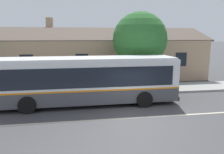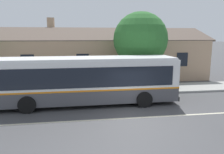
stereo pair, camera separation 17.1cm
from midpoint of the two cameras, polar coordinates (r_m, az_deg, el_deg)
name	(u,v)px [view 2 (the right image)]	position (r m, az deg, el deg)	size (l,w,h in m)	color
ground_plane	(137,118)	(12.11, 6.83, -10.53)	(300.00, 300.00, 0.00)	#424244
sidewalk_far	(118,90)	(17.67, 1.74, -3.38)	(60.00, 3.00, 0.15)	#9E9E99
lane_divider_stripe	(137,118)	(12.10, 6.83, -10.51)	(60.00, 0.16, 0.01)	beige
community_building	(104,57)	(23.98, -1.94, 5.17)	(20.84, 8.26, 6.27)	tan
transit_bus	(84,79)	(14.05, -7.04, -0.60)	(11.95, 2.84, 3.03)	#47474C
bench_by_building	(6,88)	(18.11, -25.72, -2.52)	(1.56, 0.51, 0.94)	brown
bench_down_street	(60,86)	(17.37, -13.04, -2.20)	(1.81, 0.51, 0.94)	brown
street_tree_primary	(139,41)	(18.34, 7.40, 9.28)	(4.47, 4.47, 6.32)	#4C3828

